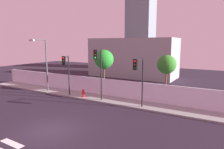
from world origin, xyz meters
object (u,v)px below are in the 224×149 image
Objects in this scene: fire_hydrant at (83,93)px; roadside_tree_leftmost at (104,59)px; street_lamp_curbside at (44,60)px; traffic_light_center at (66,67)px; roadside_tree_midleft at (167,65)px; traffic_light_left at (98,64)px; traffic_light_right at (139,72)px.

fire_hydrant is 4.55m from roadside_tree_leftmost.
roadside_tree_leftmost is (6.21, 3.12, 0.10)m from street_lamp_curbside.
fire_hydrant is at bearing 1.07° from street_lamp_curbside.
street_lamp_curbside is 1.20× the size of roadside_tree_leftmost.
fire_hydrant is at bearing 14.56° from traffic_light_center.
traffic_light_left is at bearing -147.34° from roadside_tree_midleft.
traffic_light_center is at bearing -160.15° from roadside_tree_midleft.
roadside_tree_midleft is at bearing 70.28° from traffic_light_right.
street_lamp_curbside is (-3.68, 0.38, 0.55)m from traffic_light_center.
street_lamp_curbside is at bearing -178.93° from fire_hydrant.
traffic_light_right is (8.36, -0.21, 0.06)m from traffic_light_center.
roadside_tree_leftmost is at bearing 180.00° from roadside_tree_midleft.
traffic_light_right is 0.72× the size of street_lamp_curbside.
traffic_light_center is 10.31m from roadside_tree_midleft.
street_lamp_curbside reaches higher than traffic_light_left.
roadside_tree_leftmost is at bearing 77.38° from fire_hydrant.
fire_hydrant is at bearing 173.94° from traffic_light_right.
fire_hydrant is 0.18× the size of roadside_tree_midleft.
street_lamp_curbside is at bearing -153.32° from roadside_tree_leftmost.
fire_hydrant is 8.96m from roadside_tree_midleft.
traffic_light_left is 4.19m from traffic_light_center.
roadside_tree_midleft is (5.53, 3.55, -0.08)m from traffic_light_left.
traffic_light_left reaches higher than roadside_tree_leftmost.
traffic_light_right is 12.06m from street_lamp_curbside.
street_lamp_curbside reaches higher than fire_hydrant.
traffic_light_left is at bearing -3.11° from street_lamp_curbside.
roadside_tree_midleft is (7.16, 0.00, -0.22)m from roadside_tree_leftmost.
roadside_tree_leftmost is (2.53, 3.50, 0.65)m from traffic_light_center.
roadside_tree_leftmost is at bearing 54.14° from traffic_light_center.
fire_hydrant is (1.85, 0.48, -2.69)m from traffic_light_center.
roadside_tree_leftmost reaches higher than traffic_light_center.
traffic_light_center is 0.71× the size of street_lamp_curbside.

